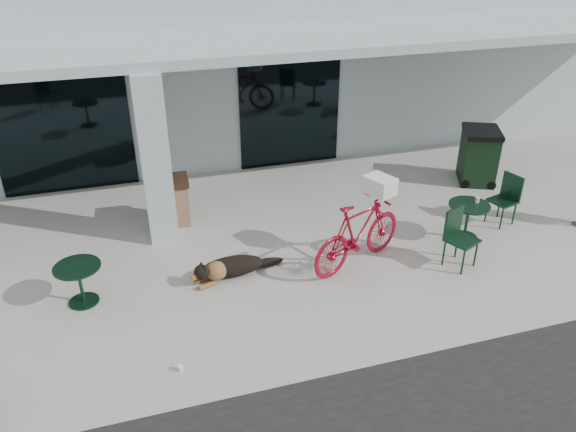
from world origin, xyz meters
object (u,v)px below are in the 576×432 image
object	(u,v)px
cafe_table_near	(81,284)
trash_receptacle	(175,201)
bicycle	(358,233)
cafe_table_far	(467,221)
wheeled_bin	(478,156)
cafe_chair_far_b	(503,200)
dog	(233,265)
cafe_chair_far_a	(462,239)

from	to	relation	value
cafe_table_near	trash_receptacle	size ratio (longest dim) A/B	0.75
bicycle	cafe_table_far	xyz separation A→B (m)	(2.29, 0.23, -0.26)
bicycle	cafe_table_near	xyz separation A→B (m)	(-4.55, 0.23, -0.28)
trash_receptacle	wheeled_bin	bearing A→B (deg)	0.00
cafe_table_far	trash_receptacle	world-z (taller)	trash_receptacle
cafe_table_near	cafe_chair_far_b	size ratio (longest dim) A/B	0.72
bicycle	cafe_table_far	world-z (taller)	bicycle
trash_receptacle	wheeled_bin	distance (m)	6.75
bicycle	dog	bearing A→B (deg)	58.83
dog	cafe_chair_far_a	bearing A→B (deg)	-28.90
dog	wheeled_bin	xyz separation A→B (m)	(6.07, 2.13, 0.41)
cafe_chair_far_b	dog	bearing A→B (deg)	-102.40
cafe_chair_far_a	dog	bearing A→B (deg)	143.37
cafe_chair_far_a	wheeled_bin	bearing A→B (deg)	28.36
cafe_chair_far_b	trash_receptacle	bearing A→B (deg)	-122.21
dog	cafe_chair_far_b	world-z (taller)	cafe_chair_far_b
cafe_chair_far_a	bicycle	bearing A→B (deg)	137.23
cafe_chair_far_a	cafe_table_far	bearing A→B (deg)	27.49
cafe_table_near	cafe_table_far	world-z (taller)	cafe_table_far
dog	wheeled_bin	bearing A→B (deg)	2.72
cafe_table_far	wheeled_bin	distance (m)	2.73
cafe_chair_far_b	wheeled_bin	xyz separation A→B (m)	(0.67, 1.86, 0.11)
cafe_table_far	bicycle	bearing A→B (deg)	-174.31
cafe_table_far	cafe_chair_far_a	size ratio (longest dim) A/B	0.72
bicycle	cafe_table_far	bearing A→B (deg)	-108.18
cafe_table_near	cafe_chair_far_a	xyz separation A→B (m)	(6.22, -0.79, 0.19)
bicycle	cafe_table_near	distance (m)	4.56
cafe_chair_far_a	cafe_chair_far_b	bearing A→B (deg)	10.31
bicycle	dog	distance (m)	2.20
bicycle	cafe_chair_far_b	world-z (taller)	bicycle
cafe_chair_far_b	wheeled_bin	world-z (taller)	wheeled_bin
cafe_chair_far_b	bicycle	bearing A→B (deg)	-95.83
wheeled_bin	cafe_chair_far_a	bearing A→B (deg)	-103.04
bicycle	cafe_chair_far_a	xyz separation A→B (m)	(1.67, -0.56, -0.09)
bicycle	cafe_table_far	size ratio (longest dim) A/B	2.71
bicycle	dog	world-z (taller)	bicycle
cafe_table_far	trash_receptacle	xyz separation A→B (m)	(-5.12, 2.17, 0.13)
cafe_table_far	wheeled_bin	size ratio (longest dim) A/B	0.62
cafe_chair_far_a	cafe_table_near	bearing A→B (deg)	148.44
cafe_chair_far_a	cafe_chair_far_b	xyz separation A→B (m)	(1.59, 1.10, -0.02)
cafe_table_far	trash_receptacle	distance (m)	5.56
dog	cafe_table_near	bearing A→B (deg)	164.42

